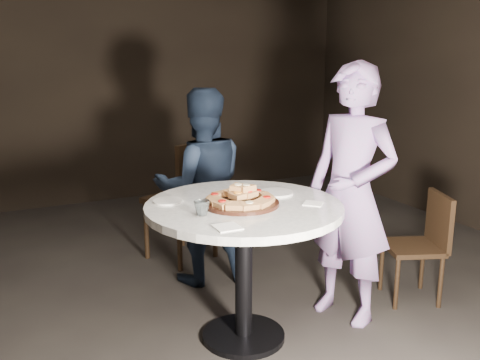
% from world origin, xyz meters
% --- Properties ---
extents(floor, '(7.00, 7.00, 0.00)m').
position_xyz_m(floor, '(0.00, 0.00, 0.00)').
color(floor, black).
rests_on(floor, ground).
extents(table, '(1.42, 1.42, 0.86)m').
position_xyz_m(table, '(0.03, 0.00, 0.70)').
color(table, black).
rests_on(table, ground).
extents(serving_board, '(0.55, 0.55, 0.02)m').
position_xyz_m(serving_board, '(0.00, -0.01, 0.87)').
color(serving_board, black).
rests_on(serving_board, table).
extents(focaccia_pile, '(0.38, 0.39, 0.10)m').
position_xyz_m(focaccia_pile, '(0.01, -0.01, 0.91)').
color(focaccia_pile, '#A87241').
rests_on(focaccia_pile, serving_board).
extents(plate_left, '(0.22, 0.22, 0.01)m').
position_xyz_m(plate_left, '(-0.35, 0.23, 0.86)').
color(plate_left, white).
rests_on(plate_left, table).
extents(plate_right, '(0.24, 0.24, 0.01)m').
position_xyz_m(plate_right, '(0.31, 0.11, 0.86)').
color(plate_right, white).
rests_on(plate_right, table).
extents(water_glass, '(0.11, 0.11, 0.08)m').
position_xyz_m(water_glass, '(-0.27, -0.10, 0.90)').
color(water_glass, silver).
rests_on(water_glass, table).
extents(napkin_near, '(0.13, 0.13, 0.01)m').
position_xyz_m(napkin_near, '(-0.23, -0.34, 0.86)').
color(napkin_near, white).
rests_on(napkin_near, table).
extents(napkin_far, '(0.15, 0.15, 0.01)m').
position_xyz_m(napkin_far, '(0.39, -0.18, 0.86)').
color(napkin_far, white).
rests_on(napkin_far, table).
extents(chair_far, '(0.63, 0.65, 1.02)m').
position_xyz_m(chair_far, '(0.18, 1.32, 0.59)').
color(chair_far, black).
rests_on(chair_far, ground).
extents(chair_right, '(0.48, 0.47, 0.77)m').
position_xyz_m(chair_right, '(1.40, -0.06, 0.44)').
color(chair_right, black).
rests_on(chair_right, ground).
extents(diner_navy, '(0.81, 0.69, 1.46)m').
position_xyz_m(diner_navy, '(0.14, 0.93, 0.73)').
color(diner_navy, '#141E31').
rests_on(diner_navy, ground).
extents(diner_teal, '(0.59, 0.71, 1.66)m').
position_xyz_m(diner_teal, '(0.77, -0.03, 0.83)').
color(diner_teal, '#866BA7').
rests_on(diner_teal, ground).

